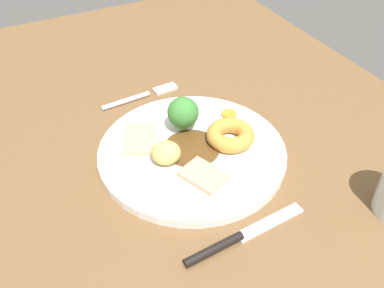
{
  "coord_description": "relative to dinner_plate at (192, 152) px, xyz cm",
  "views": [
    {
      "loc": [
        48.07,
        -25.4,
        49.54
      ],
      "look_at": [
        2.04,
        -1.91,
        6.0
      ],
      "focal_mm": 40.64,
      "sensor_mm": 36.0,
      "label": 1
    }
  ],
  "objects": [
    {
      "name": "dining_table",
      "position": [
        -2.04,
        1.91,
        -2.5
      ],
      "size": [
        120.0,
        84.0,
        3.6
      ],
      "primitive_type": "cube",
      "color": "brown",
      "rests_on": "ground"
    },
    {
      "name": "dinner_plate",
      "position": [
        0.0,
        0.0,
        0.0
      ],
      "size": [
        29.56,
        29.56,
        1.4
      ],
      "primitive_type": "cylinder",
      "color": "white",
      "rests_on": "dining_table"
    },
    {
      "name": "gravy_pool",
      "position": [
        -0.06,
        0.02,
        0.85
      ],
      "size": [
        8.9,
        8.9,
        0.3
      ],
      "primitive_type": "cylinder",
      "color": "#563819",
      "rests_on": "dinner_plate"
    },
    {
      "name": "meat_slice_main",
      "position": [
        6.44,
        -1.41,
        1.1
      ],
      "size": [
        7.66,
        6.74,
        0.8
      ],
      "primitive_type": "cube",
      "rotation": [
        0.0,
        0.0,
        0.38
      ],
      "color": "tan",
      "rests_on": "dinner_plate"
    },
    {
      "name": "meat_slice_under",
      "position": [
        -5.68,
        -6.66,
        1.1
      ],
      "size": [
        8.94,
        7.62,
        0.8
      ],
      "primitive_type": "cube",
      "rotation": [
        0.0,
        0.0,
        5.82
      ],
      "color": "tan",
      "rests_on": "dinner_plate"
    },
    {
      "name": "yorkshire_pudding",
      "position": [
        1.1,
        6.28,
        1.97
      ],
      "size": [
        7.7,
        7.7,
        2.53
      ],
      "primitive_type": "torus",
      "color": "#C68938",
      "rests_on": "dinner_plate"
    },
    {
      "name": "roast_potato_left",
      "position": [
        0.93,
        -4.83,
        2.52
      ],
      "size": [
        5.33,
        5.62,
        3.65
      ],
      "primitive_type": "ellipsoid",
      "rotation": [
        0.0,
        0.0,
        1.18
      ],
      "color": "#D8B260",
      "rests_on": "dinner_plate"
    },
    {
      "name": "carrot_coin_front",
      "position": [
        -4.98,
        9.7,
        0.96
      ],
      "size": [
        2.59,
        2.59,
        0.52
      ],
      "primitive_type": "cylinder",
      "color": "orange",
      "rests_on": "dinner_plate"
    },
    {
      "name": "broccoli_floret",
      "position": [
        -5.13,
        0.99,
        4.08
      ],
      "size": [
        5.13,
        5.13,
        6.0
      ],
      "color": "#8CB766",
      "rests_on": "dinner_plate"
    },
    {
      "name": "fork",
      "position": [
        -18.93,
        -0.8,
        -0.31
      ],
      "size": [
        2.61,
        15.32,
        0.9
      ],
      "rotation": [
        0.0,
        0.0,
        1.65
      ],
      "color": "silver",
      "rests_on": "dining_table"
    },
    {
      "name": "knife",
      "position": [
        17.45,
        -2.6,
        -0.25
      ],
      "size": [
        2.73,
        18.56,
        1.2
      ],
      "rotation": [
        0.0,
        0.0,
        1.64
      ],
      "color": "black",
      "rests_on": "dining_table"
    }
  ]
}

